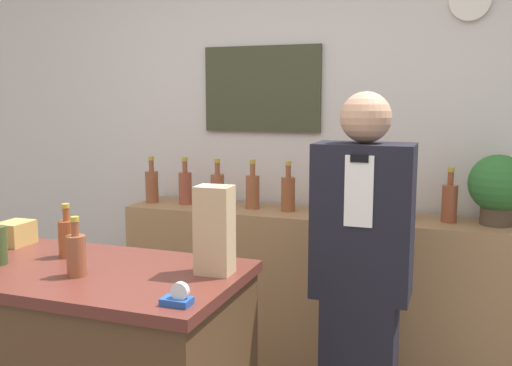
{
  "coord_description": "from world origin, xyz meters",
  "views": [
    {
      "loc": [
        0.94,
        -1.21,
        1.55
      ],
      "look_at": [
        0.1,
        1.11,
        1.19
      ],
      "focal_mm": 40.0,
      "sensor_mm": 36.0,
      "label": 1
    }
  ],
  "objects": [
    {
      "name": "back_wall",
      "position": [
        -0.0,
        2.0,
        1.35
      ],
      "size": [
        5.2,
        0.09,
        2.7
      ],
      "color": "silver",
      "rests_on": "ground_plane"
    },
    {
      "name": "back_shelf",
      "position": [
        0.23,
        1.75,
        0.47
      ],
      "size": [
        2.18,
        0.38,
        0.94
      ],
      "color": "#9E754C",
      "rests_on": "ground_plane"
    },
    {
      "name": "shopkeeper",
      "position": [
        0.57,
        1.1,
        0.79
      ],
      "size": [
        0.4,
        0.25,
        1.58
      ],
      "color": "black",
      "rests_on": "ground_plane"
    },
    {
      "name": "potted_plant",
      "position": [
        1.12,
        1.77,
        1.13
      ],
      "size": [
        0.28,
        0.28,
        0.35
      ],
      "color": "#4C3D2D",
      "rests_on": "back_shelf"
    },
    {
      "name": "paper_bag",
      "position": [
        0.14,
        0.58,
        1.09
      ],
      "size": [
        0.13,
        0.1,
        0.32
      ],
      "color": "tan",
      "rests_on": "display_counter"
    },
    {
      "name": "tape_dispenser",
      "position": [
        0.16,
        0.25,
        0.96
      ],
      "size": [
        0.09,
        0.06,
        0.07
      ],
      "color": "#1E4799",
      "rests_on": "display_counter"
    },
    {
      "name": "gift_box",
      "position": [
        -0.83,
        0.66,
        0.99
      ],
      "size": [
        0.12,
        0.14,
        0.1
      ],
      "color": "tan",
      "rests_on": "display_counter"
    },
    {
      "name": "counter_bottle_2",
      "position": [
        -0.5,
        0.58,
        1.02
      ],
      "size": [
        0.07,
        0.07,
        0.21
      ],
      "color": "brown",
      "rests_on": "display_counter"
    },
    {
      "name": "counter_bottle_3",
      "position": [
        -0.31,
        0.39,
        1.02
      ],
      "size": [
        0.07,
        0.07,
        0.21
      ],
      "color": "brown",
      "rests_on": "display_counter"
    },
    {
      "name": "shelf_bottle_0",
      "position": [
        -0.79,
        1.74,
        1.04
      ],
      "size": [
        0.08,
        0.08,
        0.28
      ],
      "color": "brown",
      "rests_on": "back_shelf"
    },
    {
      "name": "shelf_bottle_1",
      "position": [
        -0.58,
        1.76,
        1.04
      ],
      "size": [
        0.08,
        0.08,
        0.28
      ],
      "color": "brown",
      "rests_on": "back_shelf"
    },
    {
      "name": "shelf_bottle_2",
      "position": [
        -0.37,
        1.75,
        1.04
      ],
      "size": [
        0.08,
        0.08,
        0.28
      ],
      "color": "brown",
      "rests_on": "back_shelf"
    },
    {
      "name": "shelf_bottle_3",
      "position": [
        -0.15,
        1.76,
        1.04
      ],
      "size": [
        0.08,
        0.08,
        0.28
      ],
      "color": "brown",
      "rests_on": "back_shelf"
    },
    {
      "name": "shelf_bottle_4",
      "position": [
        0.06,
        1.76,
        1.04
      ],
      "size": [
        0.08,
        0.08,
        0.28
      ],
      "color": "brown",
      "rests_on": "back_shelf"
    },
    {
      "name": "shelf_bottle_5",
      "position": [
        0.27,
        1.75,
        1.04
      ],
      "size": [
        0.08,
        0.08,
        0.28
      ],
      "color": "brown",
      "rests_on": "back_shelf"
    },
    {
      "name": "shelf_bottle_6",
      "position": [
        0.48,
        1.74,
        1.04
      ],
      "size": [
        0.08,
        0.08,
        0.28
      ],
      "color": "brown",
      "rests_on": "back_shelf"
    },
    {
      "name": "shelf_bottle_7",
      "position": [
        0.69,
        1.75,
        1.04
      ],
      "size": [
        0.08,
        0.08,
        0.28
      ],
      "color": "brown",
      "rests_on": "back_shelf"
    },
    {
      "name": "shelf_bottle_8",
      "position": [
        0.9,
        1.76,
        1.04
      ],
      "size": [
        0.08,
        0.08,
        0.28
      ],
      "color": "brown",
      "rests_on": "back_shelf"
    }
  ]
}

